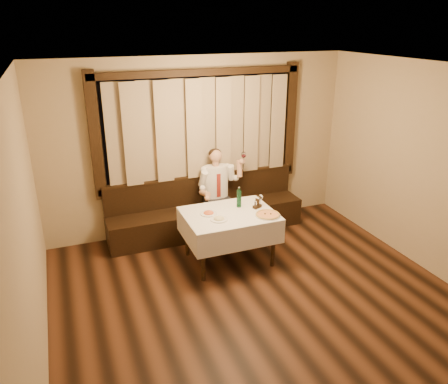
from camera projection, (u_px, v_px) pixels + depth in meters
name	position (u px, v px, depth m)	size (l,w,h in m)	color
room	(252.00, 180.00, 5.22)	(5.01, 6.01, 2.81)	black
banquette	(206.00, 214.00, 7.17)	(3.20, 0.61, 0.94)	black
dining_table	(229.00, 220.00, 6.16)	(1.27, 0.97, 0.76)	black
pizza	(268.00, 215.00, 6.03)	(0.35, 0.35, 0.04)	white
pasta_red	(209.00, 212.00, 6.08)	(0.23, 0.23, 0.08)	white
pasta_cream	(219.00, 218.00, 5.90)	(0.24, 0.24, 0.08)	white
green_bottle	(239.00, 198.00, 6.28)	(0.07, 0.07, 0.31)	#114F2A
table_wine_glass	(261.00, 197.00, 6.32)	(0.07, 0.07, 0.17)	white
cruet_caddy	(257.00, 205.00, 6.27)	(0.14, 0.11, 0.14)	black
seated_man	(218.00, 186.00, 6.97)	(0.76, 0.57, 1.40)	black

